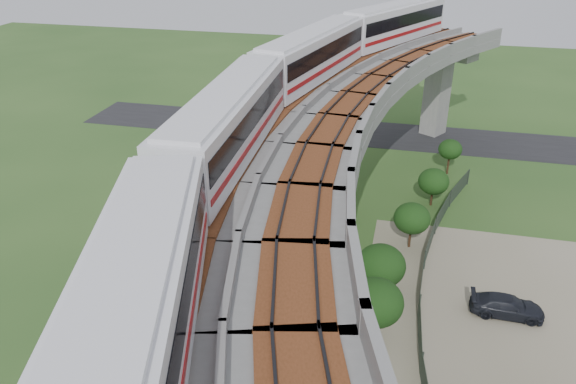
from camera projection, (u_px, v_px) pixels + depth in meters
name	position (u px, v px, depth m)	size (l,w,h in m)	color
ground	(282.00, 295.00, 35.71)	(160.00, 160.00, 0.00)	#2D5321
dirt_lot	(519.00, 351.00, 31.10)	(18.00, 26.00, 0.04)	#7E775B
asphalt_road	(347.00, 132.00, 61.76)	(60.00, 8.00, 0.03)	#232326
viaduct	(349.00, 171.00, 30.84)	(19.58, 73.98, 11.40)	#99968E
metro_train	(306.00, 88.00, 33.76)	(12.66, 61.17, 3.64)	white
fence	(441.00, 307.00, 33.37)	(3.87, 38.73, 1.50)	#2D382D
tree_0	(450.00, 149.00, 50.94)	(2.13, 2.13, 3.34)	#382314
tree_1	(434.00, 182.00, 45.52)	(2.50, 2.50, 3.23)	#382314
tree_2	(412.00, 218.00, 39.65)	(2.60, 2.60, 3.49)	#382314
tree_3	(381.00, 265.00, 35.15)	(3.13, 3.13, 3.30)	#382314
tree_4	(376.00, 302.00, 30.89)	(3.12, 3.12, 3.90)	#382314
car_dark	(507.00, 306.00, 33.61)	(1.75, 4.30, 1.25)	black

